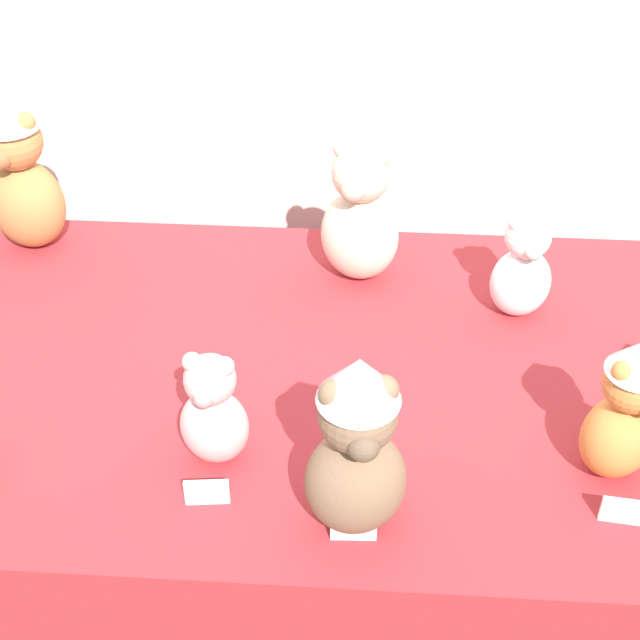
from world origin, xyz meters
name	(u,v)px	position (x,y,z in m)	size (l,w,h in m)	color
display_table	(320,502)	(0.00, 0.25, 0.37)	(1.54, 0.92, 0.74)	maroon
teddy_bear_snow	(523,268)	(0.37, 0.45, 0.85)	(0.13, 0.12, 0.23)	white
teddy_bear_ginger	(626,411)	(0.49, 0.04, 0.88)	(0.16, 0.15, 0.28)	#D17F3D
teddy_bear_caramel	(20,173)	(-0.64, 0.62, 0.92)	(0.19, 0.17, 0.36)	#B27A42
teddy_bear_cream	(360,216)	(0.06, 0.55, 0.89)	(0.19, 0.18, 0.31)	beige
teddy_bear_blush	(213,412)	(-0.16, 0.03, 0.85)	(0.12, 0.11, 0.22)	beige
teddy_bear_mocha	(357,449)	(0.07, -0.09, 0.91)	(0.17, 0.16, 0.34)	#7F6047
name_card_front_left	(207,492)	(-0.16, -0.07, 0.77)	(0.07, 0.01, 0.05)	white
name_card_front_middle	(354,528)	(0.07, -0.12, 0.77)	(0.07, 0.01, 0.05)	white
name_card_front_right	(624,511)	(0.49, -0.06, 0.77)	(0.07, 0.01, 0.05)	white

